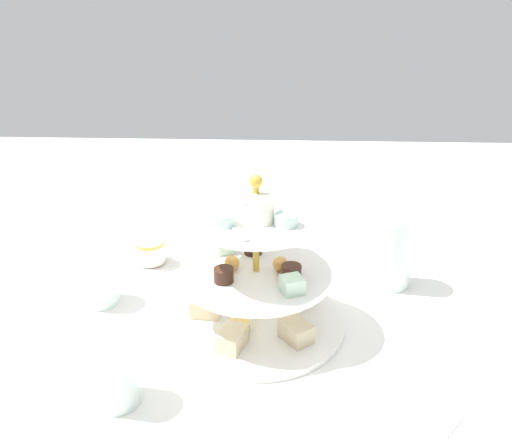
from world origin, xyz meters
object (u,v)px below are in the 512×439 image
Objects in this scene: water_glass_tall_right at (393,252)px; water_glass_mid_back at (115,372)px; teacup_with_saucer at (151,253)px; tiered_serving_stand at (256,284)px; butter_knife_right at (256,237)px; water_glass_short_left at (99,282)px.

water_glass_tall_right reaches higher than water_glass_mid_back.
water_glass_tall_right is 0.47m from teacup_with_saucer.
tiered_serving_stand is 1.69× the size of butter_knife_right.
butter_knife_right is at bearing 136.98° from water_glass_short_left.
water_glass_tall_right is 1.47× the size of teacup_with_saucer.
tiered_serving_stand is 3.61× the size of water_glass_short_left.
water_glass_short_left is (-0.05, -0.27, -0.03)m from tiered_serving_stand.
water_glass_short_left is 0.89× the size of teacup_with_saucer.
butter_knife_right is 1.83× the size of water_glass_mid_back.
water_glass_tall_right is 1.42× the size of water_glass_mid_back.
water_glass_short_left is at bearing -100.63° from tiered_serving_stand.
tiered_serving_stand is at bearing -60.30° from water_glass_tall_right.
water_glass_short_left is at bearing -80.45° from water_glass_tall_right.
water_glass_mid_back is (0.18, -0.17, -0.03)m from tiered_serving_stand.
teacup_with_saucer is at bearing -131.63° from tiered_serving_stand.
tiered_serving_stand reaches higher than water_glass_short_left.
water_glass_tall_right is at bearing 130.93° from butter_knife_right.
tiered_serving_stand is 2.18× the size of water_glass_tall_right.
teacup_with_saucer is at bearing 159.00° from water_glass_short_left.
tiered_serving_stand reaches higher than water_glass_tall_right.
tiered_serving_stand reaches higher than butter_knife_right.
water_glass_tall_right is 0.52m from water_glass_short_left.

